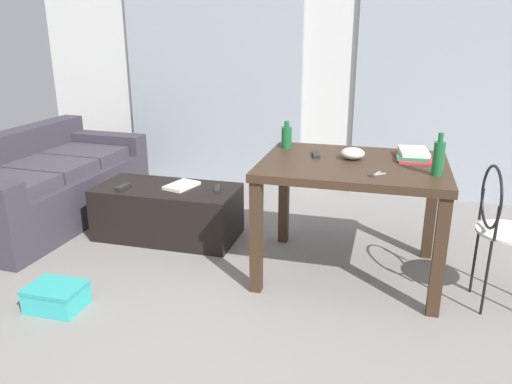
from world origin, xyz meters
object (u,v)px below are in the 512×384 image
object	(u,v)px
tv_remote_primary	(123,187)
book_stack	(413,154)
magazine	(182,186)
couch	(43,186)
tv_remote_on_table	(316,154)
bowl	(353,153)
wire_chair	(501,220)
bottle_far	(438,158)
shoebox	(56,297)
scissors	(375,175)
coffee_table	(168,212)
tv_remote_secondary	(217,189)
craft_table	(353,178)
bottle_near	(287,137)

from	to	relation	value
tv_remote_primary	book_stack	bearing A→B (deg)	6.41
magazine	couch	bearing A→B (deg)	-166.80
tv_remote_on_table	bowl	bearing A→B (deg)	-17.15
bowl	magazine	world-z (taller)	bowl
wire_chair	bottle_far	bearing A→B (deg)	178.28
bottle_far	wire_chair	bearing A→B (deg)	-1.72
bottle_far	book_stack	bearing A→B (deg)	108.72
tv_remote_primary	shoebox	size ratio (longest dim) A/B	0.46
tv_remote_on_table	scissors	world-z (taller)	tv_remote_on_table
couch	shoebox	bearing A→B (deg)	-51.11
coffee_table	tv_remote_on_table	world-z (taller)	tv_remote_on_table
scissors	tv_remote_primary	distance (m)	1.94
bottle_far	tv_remote_secondary	distance (m)	1.64
craft_table	scissors	xyz separation A→B (m)	(0.14, -0.26, 0.11)
wire_chair	bottle_far	size ratio (longest dim) A/B	3.45
book_stack	tv_remote_primary	xyz separation A→B (m)	(-2.08, -0.05, -0.38)
book_stack	shoebox	size ratio (longest dim) A/B	0.99
wire_chair	bowl	xyz separation A→B (m)	(-0.87, 0.26, 0.27)
book_stack	shoebox	distance (m)	2.36
book_stack	couch	bearing A→B (deg)	177.18
magazine	shoebox	world-z (taller)	magazine
craft_table	bowl	distance (m)	0.16
bottle_far	tv_remote_primary	bearing A→B (deg)	171.90
book_stack	scissors	size ratio (longest dim) A/B	2.73
tv_remote_secondary	bowl	bearing A→B (deg)	-28.98
coffee_table	tv_remote_secondary	size ratio (longest dim) A/B	7.14
bottle_near	bowl	world-z (taller)	bottle_near
tv_remote_primary	tv_remote_secondary	distance (m)	0.72
bottle_near	tv_remote_primary	world-z (taller)	bottle_near
tv_remote_secondary	magazine	bearing A→B (deg)	165.23
couch	book_stack	size ratio (longest dim) A/B	5.89
craft_table	wire_chair	distance (m)	0.88
wire_chair	tv_remote_primary	world-z (taller)	wire_chair
tv_remote_on_table	magazine	world-z (taller)	tv_remote_on_table
magazine	craft_table	bearing A→B (deg)	3.17
magazine	tv_remote_secondary	bearing A→B (deg)	17.37
bottle_far	tv_remote_on_table	xyz separation A→B (m)	(-0.73, 0.26, -0.09)
wire_chair	bottle_far	world-z (taller)	bottle_far
wire_chair	shoebox	distance (m)	2.60
shoebox	scissors	bearing A→B (deg)	20.33
couch	book_stack	distance (m)	3.01
bowl	book_stack	world-z (taller)	bowl
tv_remote_on_table	scissors	bearing A→B (deg)	-55.44
coffee_table	bottle_far	xyz separation A→B (m)	(1.90, -0.42, 0.67)
coffee_table	bottle_far	bearing A→B (deg)	-12.57
bottle_far	tv_remote_secondary	size ratio (longest dim) A/B	1.64
coffee_table	magazine	distance (m)	0.24
bowl	tv_remote_on_table	bearing A→B (deg)	176.64
shoebox	magazine	bearing A→B (deg)	75.94
book_stack	magazine	size ratio (longest dim) A/B	1.21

